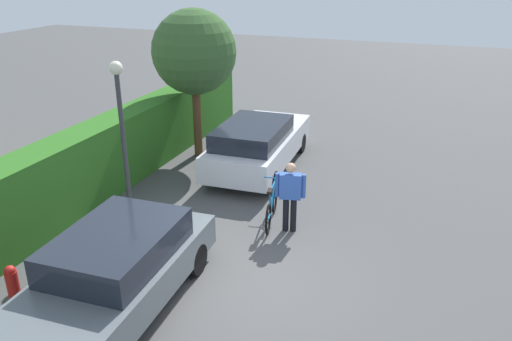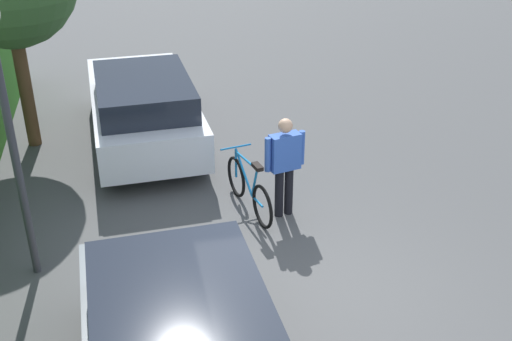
{
  "view_description": "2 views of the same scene",
  "coord_description": "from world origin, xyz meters",
  "px_view_note": "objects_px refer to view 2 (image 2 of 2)",
  "views": [
    {
      "loc": [
        -7.18,
        -2.96,
        5.39
      ],
      "look_at": [
        2.43,
        0.68,
        1.12
      ],
      "focal_mm": 36.0,
      "sensor_mm": 36.0,
      "label": 1
    },
    {
      "loc": [
        -5.71,
        1.96,
        4.95
      ],
      "look_at": [
        1.4,
        0.37,
        1.15
      ],
      "focal_mm": 43.99,
      "sensor_mm": 36.0,
      "label": 2
    }
  ],
  "objects_px": {
    "bicycle": "(249,189)",
    "person_rider": "(285,161)",
    "street_lamp": "(5,105)",
    "parked_car_far": "(143,105)"
  },
  "relations": [
    {
      "from": "person_rider",
      "to": "street_lamp",
      "type": "distance_m",
      "value": 3.84
    },
    {
      "from": "parked_car_far",
      "to": "person_rider",
      "type": "height_order",
      "value": "person_rider"
    },
    {
      "from": "bicycle",
      "to": "person_rider",
      "type": "bearing_deg",
      "value": -115.63
    },
    {
      "from": "bicycle",
      "to": "street_lamp",
      "type": "bearing_deg",
      "value": 106.7
    },
    {
      "from": "bicycle",
      "to": "person_rider",
      "type": "xyz_separation_m",
      "value": [
        -0.23,
        -0.48,
        0.53
      ]
    },
    {
      "from": "parked_car_far",
      "to": "person_rider",
      "type": "distance_m",
      "value": 3.57
    },
    {
      "from": "parked_car_far",
      "to": "person_rider",
      "type": "xyz_separation_m",
      "value": [
        -3.04,
        -1.85,
        0.15
      ]
    },
    {
      "from": "person_rider",
      "to": "street_lamp",
      "type": "xyz_separation_m",
      "value": [
        -0.67,
        3.5,
        1.42
      ]
    },
    {
      "from": "bicycle",
      "to": "street_lamp",
      "type": "xyz_separation_m",
      "value": [
        -0.91,
        3.02,
        1.95
      ]
    },
    {
      "from": "parked_car_far",
      "to": "bicycle",
      "type": "height_order",
      "value": "parked_car_far"
    }
  ]
}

